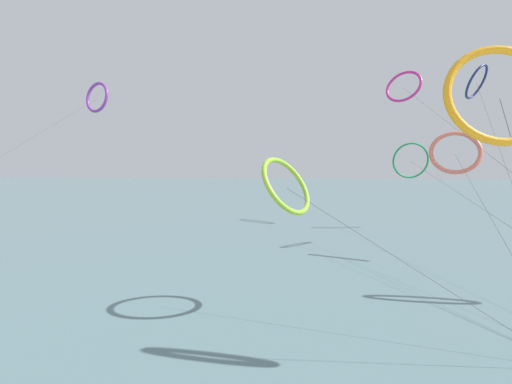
# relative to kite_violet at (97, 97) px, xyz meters

# --- Properties ---
(sea_water) EXTENTS (400.00, 200.00, 0.08)m
(sea_water) POSITION_rel_kite_violet_xyz_m (25.94, 63.73, -19.06)
(sea_water) COLOR slate
(sea_water) RESTS_ON ground
(kite_violet) EXTENTS (4.89, 33.98, 21.41)m
(kite_violet) POSITION_rel_kite_violet_xyz_m (0.00, 0.00, 0.00)
(kite_violet) COLOR purple
(kite_violet) RESTS_ON ground
(kite_coral) EXTENTS (5.13, 20.17, 12.81)m
(kite_coral) POSITION_rel_kite_violet_xyz_m (44.32, -10.71, -8.50)
(kite_coral) COLOR #EA7260
(kite_coral) RESTS_ON ground
(kite_magenta) EXTENTS (5.91, 47.71, 24.35)m
(kite_magenta) POSITION_rel_kite_violet_xyz_m (45.60, 10.12, 2.58)
(kite_magenta) COLOR #CC288E
(kite_magenta) RESTS_ON ground
(kite_navy) EXTENTS (9.10, 26.36, 20.46)m
(kite_navy) POSITION_rel_kite_violet_xyz_m (48.80, -4.91, -0.51)
(kite_navy) COLOR navy
(kite_navy) RESTS_ON ground
(kite_lime) EXTENTS (15.68, 7.62, 9.99)m
(kite_lime) POSITION_rel_kite_violet_xyz_m (28.27, -24.01, -11.00)
(kite_lime) COLOR #8CC62D
(kite_lime) RESTS_ON ground
(kite_emerald) EXTENTS (5.28, 41.59, 12.59)m
(kite_emerald) POSITION_rel_kite_violet_xyz_m (45.40, 4.89, -9.15)
(kite_emerald) COLOR #199351
(kite_emerald) RESTS_ON ground
(kite_amber) EXTENTS (6.14, 1.77, 15.08)m
(kite_amber) POSITION_rel_kite_violet_xyz_m (38.09, -28.42, -6.46)
(kite_amber) COLOR orange
(kite_amber) RESTS_ON ground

